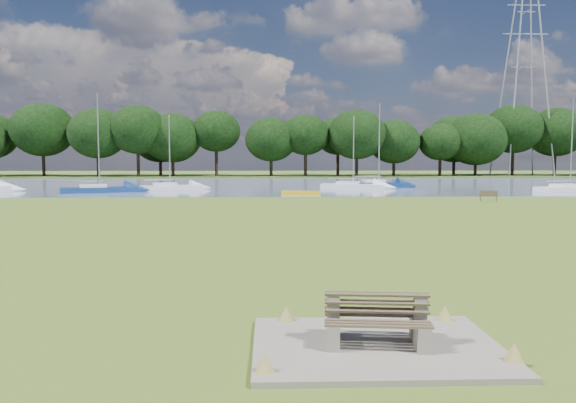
{
  "coord_description": "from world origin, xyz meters",
  "views": [
    {
      "loc": [
        -1.84,
        -23.33,
        3.29
      ],
      "look_at": [
        -1.09,
        -2.0,
        1.59
      ],
      "focal_mm": 35.0,
      "sensor_mm": 36.0,
      "label": 1
    }
  ],
  "objects_px": {
    "riverbank_bench": "(488,196)",
    "sailboat_5": "(352,184)",
    "sailboat_2": "(169,186)",
    "sailboat_6": "(569,187)",
    "kayak": "(301,193)",
    "bench_pair": "(376,321)",
    "pylon": "(526,34)",
    "sailboat_3": "(378,183)",
    "sailboat_1": "(99,188)"
  },
  "relations": [
    {
      "from": "kayak",
      "to": "sailboat_3",
      "type": "distance_m",
      "value": 13.78
    },
    {
      "from": "sailboat_5",
      "to": "sailboat_1",
      "type": "bearing_deg",
      "value": -147.55
    },
    {
      "from": "sailboat_2",
      "to": "sailboat_6",
      "type": "relative_size",
      "value": 0.84
    },
    {
      "from": "riverbank_bench",
      "to": "sailboat_1",
      "type": "distance_m",
      "value": 33.57
    },
    {
      "from": "sailboat_6",
      "to": "kayak",
      "type": "bearing_deg",
      "value": 169.45
    },
    {
      "from": "sailboat_1",
      "to": "sailboat_2",
      "type": "bearing_deg",
      "value": 9.08
    },
    {
      "from": "sailboat_5",
      "to": "sailboat_6",
      "type": "height_order",
      "value": "sailboat_6"
    },
    {
      "from": "sailboat_3",
      "to": "sailboat_6",
      "type": "distance_m",
      "value": 18.07
    },
    {
      "from": "sailboat_5",
      "to": "sailboat_6",
      "type": "relative_size",
      "value": 0.85
    },
    {
      "from": "pylon",
      "to": "sailboat_5",
      "type": "relative_size",
      "value": 5.13
    },
    {
      "from": "pylon",
      "to": "sailboat_3",
      "type": "distance_m",
      "value": 52.12
    },
    {
      "from": "kayak",
      "to": "sailboat_2",
      "type": "height_order",
      "value": "sailboat_2"
    },
    {
      "from": "kayak",
      "to": "sailboat_1",
      "type": "bearing_deg",
      "value": -179.64
    },
    {
      "from": "sailboat_2",
      "to": "sailboat_6",
      "type": "height_order",
      "value": "sailboat_6"
    },
    {
      "from": "kayak",
      "to": "sailboat_6",
      "type": "distance_m",
      "value": 25.62
    },
    {
      "from": "kayak",
      "to": "pylon",
      "type": "height_order",
      "value": "pylon"
    },
    {
      "from": "riverbank_bench",
      "to": "pylon",
      "type": "height_order",
      "value": "pylon"
    },
    {
      "from": "sailboat_1",
      "to": "bench_pair",
      "type": "bearing_deg",
      "value": -86.8
    },
    {
      "from": "sailboat_1",
      "to": "sailboat_2",
      "type": "relative_size",
      "value": 1.23
    },
    {
      "from": "kayak",
      "to": "sailboat_2",
      "type": "bearing_deg",
      "value": 162.89
    },
    {
      "from": "kayak",
      "to": "sailboat_5",
      "type": "xyz_separation_m",
      "value": [
        5.9,
        9.74,
        0.25
      ]
    },
    {
      "from": "sailboat_3",
      "to": "pylon",
      "type": "bearing_deg",
      "value": 41.72
    },
    {
      "from": "bench_pair",
      "to": "sailboat_2",
      "type": "distance_m",
      "value": 46.89
    },
    {
      "from": "sailboat_2",
      "to": "sailboat_6",
      "type": "xyz_separation_m",
      "value": [
        37.78,
        -3.39,
        -0.0
      ]
    },
    {
      "from": "bench_pair",
      "to": "pylon",
      "type": "xyz_separation_m",
      "value": [
        40.86,
        84.0,
        23.11
      ]
    },
    {
      "from": "kayak",
      "to": "sailboat_1",
      "type": "height_order",
      "value": "sailboat_1"
    },
    {
      "from": "bench_pair",
      "to": "sailboat_3",
      "type": "xyz_separation_m",
      "value": [
        9.68,
        49.15,
        0.09
      ]
    },
    {
      "from": "sailboat_1",
      "to": "sailboat_6",
      "type": "relative_size",
      "value": 1.03
    },
    {
      "from": "riverbank_bench",
      "to": "sailboat_1",
      "type": "xyz_separation_m",
      "value": [
        -31.82,
        10.71,
        0.09
      ]
    },
    {
      "from": "bench_pair",
      "to": "sailboat_1",
      "type": "height_order",
      "value": "sailboat_1"
    },
    {
      "from": "riverbank_bench",
      "to": "sailboat_1",
      "type": "height_order",
      "value": "sailboat_1"
    },
    {
      "from": "sailboat_3",
      "to": "sailboat_2",
      "type": "bearing_deg",
      "value": -176.6
    },
    {
      "from": "bench_pair",
      "to": "kayak",
      "type": "height_order",
      "value": "bench_pair"
    },
    {
      "from": "kayak",
      "to": "sailboat_3",
      "type": "xyz_separation_m",
      "value": [
        8.74,
        10.65,
        0.36
      ]
    },
    {
      "from": "bench_pair",
      "to": "sailboat_5",
      "type": "relative_size",
      "value": 0.25
    },
    {
      "from": "sailboat_2",
      "to": "bench_pair",
      "type": "bearing_deg",
      "value": -96.05
    },
    {
      "from": "bench_pair",
      "to": "sailboat_3",
      "type": "relative_size",
      "value": 0.21
    },
    {
      "from": "bench_pair",
      "to": "sailboat_2",
      "type": "xyz_separation_m",
      "value": [
        -11.46,
        45.47,
        -0.01
      ]
    },
    {
      "from": "riverbank_bench",
      "to": "sailboat_2",
      "type": "height_order",
      "value": "sailboat_2"
    },
    {
      "from": "riverbank_bench",
      "to": "sailboat_5",
      "type": "height_order",
      "value": "sailboat_5"
    },
    {
      "from": "riverbank_bench",
      "to": "sailboat_5",
      "type": "relative_size",
      "value": 0.18
    },
    {
      "from": "riverbank_bench",
      "to": "sailboat_6",
      "type": "distance_m",
      "value": 15.78
    },
    {
      "from": "sailboat_1",
      "to": "sailboat_2",
      "type": "distance_m",
      "value": 6.65
    },
    {
      "from": "riverbank_bench",
      "to": "sailboat_2",
      "type": "distance_m",
      "value": 29.42
    },
    {
      "from": "sailboat_2",
      "to": "riverbank_bench",
      "type": "bearing_deg",
      "value": -48.27
    },
    {
      "from": "sailboat_5",
      "to": "kayak",
      "type": "bearing_deg",
      "value": -102.5
    },
    {
      "from": "sailboat_5",
      "to": "riverbank_bench",
      "type": "bearing_deg",
      "value": -46.59
    },
    {
      "from": "pylon",
      "to": "sailboat_6",
      "type": "relative_size",
      "value": 4.37
    },
    {
      "from": "sailboat_5",
      "to": "bench_pair",
      "type": "bearing_deg",
      "value": -79.37
    },
    {
      "from": "sailboat_2",
      "to": "sailboat_3",
      "type": "distance_m",
      "value": 21.47
    }
  ]
}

